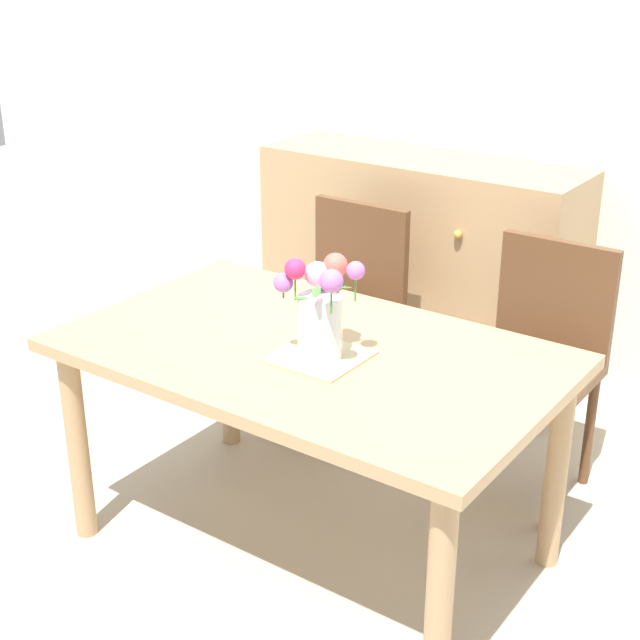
# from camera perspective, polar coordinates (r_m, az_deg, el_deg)

# --- Properties ---
(ground_plane) EXTENTS (12.00, 12.00, 0.00)m
(ground_plane) POSITION_cam_1_polar(r_m,az_deg,el_deg) (3.16, -0.53, -13.71)
(ground_plane) COLOR #B7AD99
(back_wall) EXTENTS (7.00, 0.10, 2.80)m
(back_wall) POSITION_cam_1_polar(r_m,az_deg,el_deg) (3.97, 13.55, 15.30)
(back_wall) COLOR silver
(back_wall) RESTS_ON ground_plane
(dining_table) EXTENTS (1.49, 0.91, 0.72)m
(dining_table) POSITION_cam_1_polar(r_m,az_deg,el_deg) (2.83, -0.58, -3.35)
(dining_table) COLOR tan
(dining_table) RESTS_ON ground_plane
(chair_left) EXTENTS (0.42, 0.42, 0.90)m
(chair_left) POSITION_cam_1_polar(r_m,az_deg,el_deg) (3.68, 1.54, 1.14)
(chair_left) COLOR brown
(chair_left) RESTS_ON ground_plane
(chair_right) EXTENTS (0.42, 0.42, 0.90)m
(chair_right) POSITION_cam_1_polar(r_m,az_deg,el_deg) (3.34, 13.28, -1.90)
(chair_right) COLOR brown
(chair_right) RESTS_ON ground_plane
(dresser) EXTENTS (1.40, 0.47, 1.00)m
(dresser) POSITION_cam_1_polar(r_m,az_deg,el_deg) (4.10, 6.03, 3.06)
(dresser) COLOR tan
(dresser) RESTS_ON ground_plane
(placemat) EXTENTS (0.25, 0.25, 0.01)m
(placemat) POSITION_cam_1_polar(r_m,az_deg,el_deg) (2.71, 0.00, -2.26)
(placemat) COLOR #CCB789
(placemat) RESTS_ON dining_table
(flower_vase) EXTENTS (0.24, 0.22, 0.30)m
(flower_vase) POSITION_cam_1_polar(r_m,az_deg,el_deg) (2.66, 0.05, 0.83)
(flower_vase) COLOR silver
(flower_vase) RESTS_ON placemat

